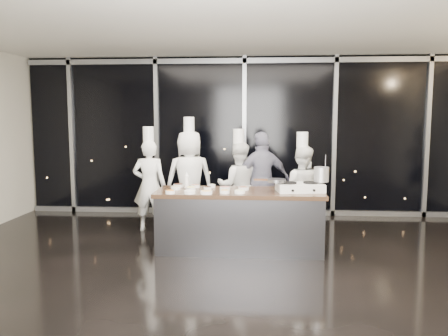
% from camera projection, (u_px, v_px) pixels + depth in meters
% --- Properties ---
extents(ground, '(9.00, 9.00, 0.00)m').
position_uv_depth(ground, '(237.00, 271.00, 5.65)').
color(ground, black).
rests_on(ground, ground).
extents(room_shell, '(9.02, 7.02, 3.21)m').
position_uv_depth(room_shell, '(252.00, 95.00, 5.39)').
color(room_shell, beige).
rests_on(room_shell, ground).
extents(window_wall, '(8.90, 0.11, 3.20)m').
position_uv_depth(window_wall, '(244.00, 136.00, 8.87)').
color(window_wall, black).
rests_on(window_wall, ground).
extents(demo_counter, '(2.46, 0.86, 0.90)m').
position_uv_depth(demo_counter, '(239.00, 220.00, 6.49)').
color(demo_counter, '#3A3B40').
rests_on(demo_counter, ground).
extents(stove, '(0.71, 0.50, 0.14)m').
position_uv_depth(stove, '(300.00, 187.00, 6.36)').
color(stove, white).
rests_on(stove, demo_counter).
extents(frying_pan, '(0.48, 0.30, 0.04)m').
position_uv_depth(frying_pan, '(276.00, 181.00, 6.34)').
color(frying_pan, slate).
rests_on(frying_pan, stove).
extents(stock_pot, '(0.24, 0.24, 0.22)m').
position_uv_depth(stock_pot, '(321.00, 174.00, 6.38)').
color(stock_pot, '#B8B7BA').
rests_on(stock_pot, stove).
extents(prep_bowls, '(1.18, 0.76, 0.05)m').
position_uv_depth(prep_bowls, '(205.00, 189.00, 6.43)').
color(prep_bowls, white).
rests_on(prep_bowls, demo_counter).
extents(squeeze_bottle, '(0.07, 0.07, 0.25)m').
position_uv_depth(squeeze_bottle, '(187.00, 180.00, 6.68)').
color(squeeze_bottle, white).
rests_on(squeeze_bottle, demo_counter).
extents(chef_far_left, '(0.60, 0.41, 1.82)m').
position_uv_depth(chef_far_left, '(149.00, 184.00, 7.60)').
color(chef_far_left, white).
rests_on(chef_far_left, ground).
extents(chef_left, '(1.00, 0.81, 1.99)m').
position_uv_depth(chef_left, '(189.00, 179.00, 7.79)').
color(chef_left, white).
rests_on(chef_left, ground).
extents(chef_center, '(0.79, 0.64, 1.78)m').
position_uv_depth(chef_center, '(238.00, 185.00, 7.69)').
color(chef_center, white).
rests_on(chef_center, ground).
extents(guest, '(1.10, 0.76, 1.73)m').
position_uv_depth(guest, '(262.00, 181.00, 7.67)').
color(guest, '#151439').
rests_on(guest, ground).
extents(chef_right, '(0.85, 0.74, 1.74)m').
position_uv_depth(chef_right, '(301.00, 190.00, 7.35)').
color(chef_right, white).
rests_on(chef_right, ground).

